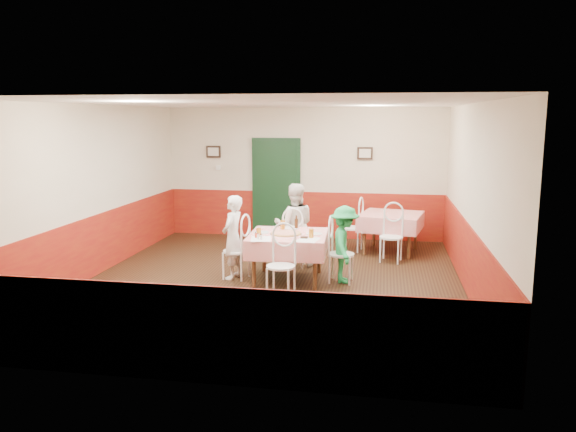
% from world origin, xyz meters
% --- Properties ---
extents(floor, '(7.00, 7.00, 0.00)m').
position_xyz_m(floor, '(0.00, 0.00, 0.00)').
color(floor, black).
rests_on(floor, ground).
extents(ceiling, '(7.00, 7.00, 0.00)m').
position_xyz_m(ceiling, '(0.00, 0.00, 2.80)').
color(ceiling, white).
rests_on(ceiling, back_wall).
extents(back_wall, '(6.00, 0.10, 2.80)m').
position_xyz_m(back_wall, '(0.00, 3.50, 1.40)').
color(back_wall, beige).
rests_on(back_wall, ground).
extents(front_wall, '(6.00, 0.10, 2.80)m').
position_xyz_m(front_wall, '(0.00, -3.50, 1.40)').
color(front_wall, beige).
rests_on(front_wall, ground).
extents(left_wall, '(0.10, 7.00, 2.80)m').
position_xyz_m(left_wall, '(-3.00, 0.00, 1.40)').
color(left_wall, beige).
rests_on(left_wall, ground).
extents(right_wall, '(0.10, 7.00, 2.80)m').
position_xyz_m(right_wall, '(3.00, 0.00, 1.40)').
color(right_wall, beige).
rests_on(right_wall, ground).
extents(wainscot_back, '(6.00, 0.03, 1.00)m').
position_xyz_m(wainscot_back, '(0.00, 3.48, 0.50)').
color(wainscot_back, maroon).
rests_on(wainscot_back, ground).
extents(wainscot_front, '(6.00, 0.03, 1.00)m').
position_xyz_m(wainscot_front, '(0.00, -3.48, 0.50)').
color(wainscot_front, maroon).
rests_on(wainscot_front, ground).
extents(wainscot_left, '(0.03, 7.00, 1.00)m').
position_xyz_m(wainscot_left, '(-2.98, 0.00, 0.50)').
color(wainscot_left, maroon).
rests_on(wainscot_left, ground).
extents(wainscot_right, '(0.03, 7.00, 1.00)m').
position_xyz_m(wainscot_right, '(2.98, 0.00, 0.50)').
color(wainscot_right, maroon).
rests_on(wainscot_right, ground).
extents(door, '(0.96, 0.06, 2.10)m').
position_xyz_m(door, '(-0.60, 3.45, 1.05)').
color(door, black).
rests_on(door, ground).
extents(picture_left, '(0.32, 0.03, 0.26)m').
position_xyz_m(picture_left, '(-2.00, 3.45, 1.85)').
color(picture_left, black).
rests_on(picture_left, back_wall).
extents(picture_right, '(0.32, 0.03, 0.26)m').
position_xyz_m(picture_right, '(1.30, 3.45, 1.85)').
color(picture_right, black).
rests_on(picture_right, back_wall).
extents(thermostat, '(0.10, 0.03, 0.10)m').
position_xyz_m(thermostat, '(-1.90, 3.45, 1.50)').
color(thermostat, white).
rests_on(thermostat, back_wall).
extents(main_table, '(1.27, 1.27, 0.77)m').
position_xyz_m(main_table, '(0.22, 0.18, 0.38)').
color(main_table, red).
rests_on(main_table, ground).
extents(second_table, '(1.32, 1.32, 0.77)m').
position_xyz_m(second_table, '(1.87, 2.41, 0.38)').
color(second_table, red).
rests_on(second_table, ground).
extents(chair_left, '(0.48, 0.48, 0.90)m').
position_xyz_m(chair_left, '(-0.63, 0.14, 0.45)').
color(chair_left, white).
rests_on(chair_left, ground).
extents(chair_right, '(0.45, 0.45, 0.90)m').
position_xyz_m(chair_right, '(1.07, 0.22, 0.45)').
color(chair_right, white).
rests_on(chair_right, ground).
extents(chair_far, '(0.43, 0.43, 0.90)m').
position_xyz_m(chair_far, '(0.18, 1.03, 0.45)').
color(chair_far, white).
rests_on(chair_far, ground).
extents(chair_near, '(0.47, 0.47, 0.90)m').
position_xyz_m(chair_near, '(0.26, -0.67, 0.45)').
color(chair_near, white).
rests_on(chair_near, ground).
extents(chair_second_a, '(0.49, 0.49, 0.90)m').
position_xyz_m(chair_second_a, '(1.12, 2.41, 0.45)').
color(chair_second_a, white).
rests_on(chair_second_a, ground).
extents(chair_second_b, '(0.49, 0.49, 0.90)m').
position_xyz_m(chair_second_b, '(1.87, 1.66, 0.45)').
color(chair_second_b, white).
rests_on(chair_second_b, ground).
extents(pizza, '(0.50, 0.50, 0.03)m').
position_xyz_m(pizza, '(0.20, 0.14, 0.78)').
color(pizza, '#B74723').
rests_on(pizza, main_table).
extents(plate_left, '(0.26, 0.26, 0.01)m').
position_xyz_m(plate_left, '(-0.22, 0.18, 0.77)').
color(plate_left, white).
rests_on(plate_left, main_table).
extents(plate_right, '(0.26, 0.26, 0.01)m').
position_xyz_m(plate_right, '(0.64, 0.22, 0.77)').
color(plate_right, white).
rests_on(plate_right, main_table).
extents(plate_far, '(0.26, 0.26, 0.01)m').
position_xyz_m(plate_far, '(0.20, 0.60, 0.77)').
color(plate_far, white).
rests_on(plate_far, main_table).
extents(glass_a, '(0.08, 0.08, 0.13)m').
position_xyz_m(glass_a, '(-0.19, -0.10, 0.83)').
color(glass_a, '#BF7219').
rests_on(glass_a, main_table).
extents(glass_b, '(0.08, 0.08, 0.14)m').
position_xyz_m(glass_b, '(0.62, -0.05, 0.83)').
color(glass_b, '#BF7219').
rests_on(glass_b, main_table).
extents(glass_c, '(0.08, 0.08, 0.15)m').
position_xyz_m(glass_c, '(0.07, 0.55, 0.83)').
color(glass_c, '#BF7219').
rests_on(glass_c, main_table).
extents(beer_bottle, '(0.06, 0.06, 0.21)m').
position_xyz_m(beer_bottle, '(0.29, 0.61, 0.86)').
color(beer_bottle, '#381C0A').
rests_on(beer_bottle, main_table).
extents(shaker_a, '(0.04, 0.04, 0.09)m').
position_xyz_m(shaker_a, '(-0.16, -0.28, 0.81)').
color(shaker_a, silver).
rests_on(shaker_a, main_table).
extents(shaker_b, '(0.04, 0.04, 0.09)m').
position_xyz_m(shaker_b, '(-0.11, -0.32, 0.81)').
color(shaker_b, silver).
rests_on(shaker_b, main_table).
extents(shaker_c, '(0.04, 0.04, 0.09)m').
position_xyz_m(shaker_c, '(-0.22, -0.20, 0.81)').
color(shaker_c, '#B23319').
rests_on(shaker_c, main_table).
extents(menu_left, '(0.37, 0.45, 0.00)m').
position_xyz_m(menu_left, '(-0.12, -0.26, 0.76)').
color(menu_left, white).
rests_on(menu_left, main_table).
extents(menu_right, '(0.36, 0.44, 0.00)m').
position_xyz_m(menu_right, '(0.60, -0.20, 0.76)').
color(menu_right, white).
rests_on(menu_right, main_table).
extents(wallet, '(0.11, 0.09, 0.02)m').
position_xyz_m(wallet, '(0.52, -0.10, 0.77)').
color(wallet, black).
rests_on(wallet, main_table).
extents(diner_left, '(0.40, 0.54, 1.36)m').
position_xyz_m(diner_left, '(-0.68, 0.14, 0.68)').
color(diner_left, gray).
rests_on(diner_left, ground).
extents(diner_far, '(0.80, 0.68, 1.46)m').
position_xyz_m(diner_far, '(0.18, 1.08, 0.73)').
color(diner_far, gray).
rests_on(diner_far, ground).
extents(diner_right, '(0.54, 0.84, 1.23)m').
position_xyz_m(diner_right, '(1.12, 0.22, 0.61)').
color(diner_right, gray).
rests_on(diner_right, ground).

